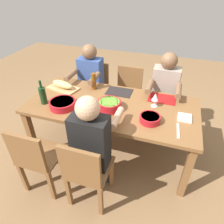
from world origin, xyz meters
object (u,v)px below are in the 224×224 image
object	(u,v)px
chair_far_left	(95,87)
serving_bowl_greens	(63,104)
dining_table	(112,110)
beer_bottle	(94,81)
wine_bottle	(43,95)
chair_near_left	(37,157)
napkin_stack	(185,118)
diner_far_right	(164,90)
wine_glass	(155,98)
chair_far_right	(163,98)
cutting_board	(63,88)
diner_far_left	(90,79)
diner_near_center	(92,141)
serving_bowl_salad	(109,104)
chair_far_center	(128,92)
serving_bowl_fruit	(150,118)
chair_near_center	(86,171)
bread_loaf	(62,84)

from	to	relation	value
chair_far_left	serving_bowl_greens	xyz separation A→B (m)	(0.02, -1.01, 0.30)
dining_table	beer_bottle	size ratio (longest dim) A/B	8.86
wine_bottle	chair_near_left	bearing A→B (deg)	-68.58
napkin_stack	chair_near_left	bearing A→B (deg)	-150.75
diner_far_right	wine_glass	distance (m)	0.52
chair_far_right	napkin_stack	bearing A→B (deg)	-71.57
serving_bowl_greens	beer_bottle	bearing A→B (deg)	70.34
chair_far_right	napkin_stack	xyz separation A→B (m)	(0.27, -0.81, 0.27)
cutting_board	dining_table	bearing A→B (deg)	-11.83
dining_table	wine_bottle	world-z (taller)	wine_bottle
wine_bottle	napkin_stack	world-z (taller)	wine_bottle
napkin_stack	dining_table	bearing A→B (deg)	177.91
diner_far_left	diner_far_right	size ratio (longest dim) A/B	1.00
dining_table	chair_far_right	distance (m)	0.96
chair_near_left	beer_bottle	bearing A→B (deg)	79.12
diner_near_center	serving_bowl_greens	xyz separation A→B (m)	(-0.51, 0.37, 0.09)
chair_far_right	serving_bowl_salad	bearing A→B (deg)	-121.46
chair_far_center	serving_bowl_fruit	size ratio (longest dim) A/B	4.06
dining_table	chair_near_center	xyz separation A→B (m)	(0.00, -0.78, -0.18)
serving_bowl_salad	cutting_board	xyz separation A→B (m)	(-0.72, 0.25, -0.05)
bread_loaf	beer_bottle	distance (m)	0.41
diner_far_right	chair_near_center	xyz separation A→B (m)	(-0.54, -1.38, -0.21)
chair_near_center	serving_bowl_greens	world-z (taller)	chair_near_center
dining_table	serving_bowl_greens	bearing A→B (deg)	-156.25
bread_loaf	wine_bottle	xyz separation A→B (m)	(-0.03, -0.37, 0.04)
chair_far_center	serving_bowl_salad	size ratio (longest dim) A/B	3.29
diner_far_left	beer_bottle	distance (m)	0.41
cutting_board	beer_bottle	world-z (taller)	beer_bottle
chair_far_left	chair_far_center	distance (m)	0.54
chair_near_left	serving_bowl_salad	world-z (taller)	chair_near_left
diner_near_center	chair_near_center	bearing A→B (deg)	-90.00
diner_far_right	wine_bottle	world-z (taller)	diner_far_right
wine_bottle	wine_glass	world-z (taller)	wine_bottle
chair_far_right	beer_bottle	size ratio (longest dim) A/B	3.86
chair_far_center	serving_bowl_fruit	bearing A→B (deg)	-64.34
chair_near_left	wine_glass	distance (m)	1.39
diner_far_right	diner_near_center	size ratio (longest dim) A/B	1.00
chair_near_left	bread_loaf	distance (m)	1.00
serving_bowl_salad	wine_glass	xyz separation A→B (m)	(0.47, 0.20, 0.06)
cutting_board	serving_bowl_salad	bearing A→B (deg)	-18.99
chair_far_right	serving_bowl_salad	distance (m)	1.08
beer_bottle	wine_glass	size ratio (longest dim) A/B	1.33
diner_far_left	diner_near_center	size ratio (longest dim) A/B	1.00
bread_loaf	napkin_stack	world-z (taller)	bread_loaf
dining_table	chair_far_right	xyz separation A→B (m)	(0.54, 0.78, -0.18)
chair_far_center	dining_table	bearing A→B (deg)	-90.00
chair_near_left	napkin_stack	size ratio (longest dim) A/B	6.07
dining_table	wine_bottle	bearing A→B (deg)	-163.68
wine_bottle	serving_bowl_salad	bearing A→B (deg)	9.36
wine_glass	chair_far_center	bearing A→B (deg)	124.83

